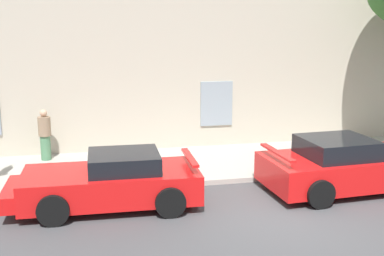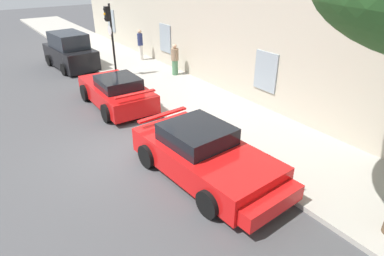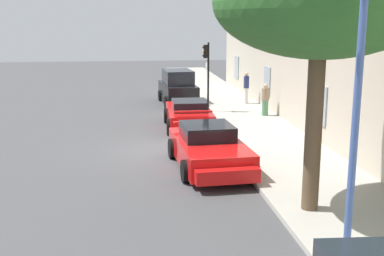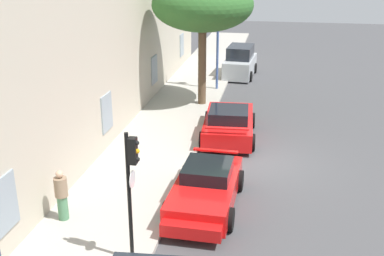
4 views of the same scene
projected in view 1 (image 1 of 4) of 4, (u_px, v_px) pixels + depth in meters
ground_plane at (284, 216)px, 11.10m from camera, size 80.00×80.00×0.00m
sidewalk at (231, 162)px, 15.12m from camera, size 60.00×3.66×0.14m
sportscar_red_lead at (105, 183)px, 11.54m from camera, size 4.52×2.17×1.30m
sportscar_yellow_flank at (352, 166)px, 12.79m from camera, size 4.84×2.47×1.39m
pedestrian_admiring at (45, 135)px, 14.94m from camera, size 0.53×0.53×1.57m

